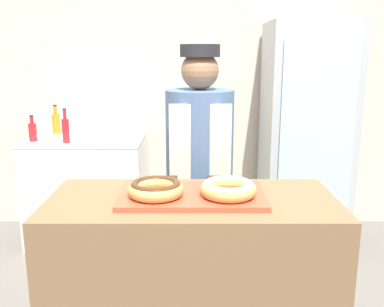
% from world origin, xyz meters
% --- Properties ---
extents(wall_back, '(8.00, 0.06, 2.70)m').
position_xyz_m(wall_back, '(0.00, 2.13, 1.35)').
color(wall_back, beige).
rests_on(wall_back, ground_plane).
extents(display_counter, '(1.28, 0.58, 0.97)m').
position_xyz_m(display_counter, '(0.00, 0.00, 0.48)').
color(display_counter, brown).
rests_on(display_counter, ground_plane).
extents(serving_tray, '(0.64, 0.37, 0.02)m').
position_xyz_m(serving_tray, '(0.00, 0.00, 0.98)').
color(serving_tray, '#D84C33').
rests_on(serving_tray, display_counter).
extents(donut_chocolate_glaze, '(0.24, 0.24, 0.07)m').
position_xyz_m(donut_chocolate_glaze, '(-0.16, -0.04, 1.03)').
color(donut_chocolate_glaze, tan).
rests_on(donut_chocolate_glaze, serving_tray).
extents(donut_light_glaze, '(0.24, 0.24, 0.07)m').
position_xyz_m(donut_light_glaze, '(0.16, -0.04, 1.03)').
color(donut_light_glaze, tan).
rests_on(donut_light_glaze, serving_tray).
extents(brownie_back_left, '(0.07, 0.07, 0.03)m').
position_xyz_m(brownie_back_left, '(-0.11, 0.13, 1.01)').
color(brownie_back_left, '#382111').
rests_on(brownie_back_left, serving_tray).
extents(brownie_back_right, '(0.07, 0.07, 0.03)m').
position_xyz_m(brownie_back_right, '(0.11, 0.13, 1.01)').
color(brownie_back_right, '#382111').
rests_on(brownie_back_right, serving_tray).
extents(baker_person, '(0.40, 0.40, 1.64)m').
position_xyz_m(baker_person, '(0.04, 0.65, 0.86)').
color(baker_person, '#4C4C51').
rests_on(baker_person, ground_plane).
extents(beverage_fridge, '(0.69, 0.65, 1.84)m').
position_xyz_m(beverage_fridge, '(0.95, 1.72, 0.92)').
color(beverage_fridge, '#ADB2B7').
rests_on(beverage_fridge, ground_plane).
extents(chest_freezer, '(0.96, 0.68, 0.89)m').
position_xyz_m(chest_freezer, '(-0.90, 1.73, 0.45)').
color(chest_freezer, white).
rests_on(chest_freezer, ground_plane).
extents(bottle_red, '(0.06, 0.06, 0.28)m').
position_xyz_m(bottle_red, '(-1.01, 1.55, 1.00)').
color(bottle_red, red).
rests_on(bottle_red, chest_freezer).
extents(bottle_orange, '(0.07, 0.07, 0.26)m').
position_xyz_m(bottle_orange, '(-1.20, 1.92, 1.00)').
color(bottle_orange, orange).
rests_on(bottle_orange, chest_freezer).
extents(bottle_red_b, '(0.06, 0.06, 0.21)m').
position_xyz_m(bottle_red_b, '(-1.30, 1.62, 0.98)').
color(bottle_red_b, red).
rests_on(bottle_red_b, chest_freezer).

